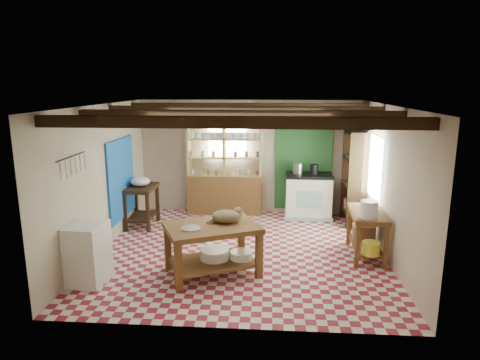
# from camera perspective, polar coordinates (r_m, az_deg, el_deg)

# --- Properties ---
(floor) EXTENTS (5.00, 5.00, 0.02)m
(floor) POSITION_cam_1_polar(r_m,az_deg,el_deg) (7.82, 0.19, -9.53)
(floor) COLOR maroon
(floor) RESTS_ON ground
(ceiling) EXTENTS (5.00, 5.00, 0.02)m
(ceiling) POSITION_cam_1_polar(r_m,az_deg,el_deg) (7.25, 0.21, 9.94)
(ceiling) COLOR #4C4D52
(ceiling) RESTS_ON wall_back
(wall_back) EXTENTS (5.00, 0.04, 2.60)m
(wall_back) POSITION_cam_1_polar(r_m,az_deg,el_deg) (9.87, 1.22, 3.08)
(wall_back) COLOR #C2B39C
(wall_back) RESTS_ON floor
(wall_front) EXTENTS (5.00, 0.04, 2.60)m
(wall_front) POSITION_cam_1_polar(r_m,az_deg,el_deg) (5.03, -1.82, -6.45)
(wall_front) COLOR #C2B39C
(wall_front) RESTS_ON floor
(wall_left) EXTENTS (0.04, 5.00, 2.60)m
(wall_left) POSITION_cam_1_polar(r_m,az_deg,el_deg) (7.99, -17.98, 0.17)
(wall_left) COLOR #C2B39C
(wall_left) RESTS_ON floor
(wall_right) EXTENTS (0.04, 5.00, 2.60)m
(wall_right) POSITION_cam_1_polar(r_m,az_deg,el_deg) (7.67, 19.17, -0.43)
(wall_right) COLOR #C2B39C
(wall_right) RESTS_ON floor
(ceiling_beams) EXTENTS (5.00, 3.80, 0.15)m
(ceiling_beams) POSITION_cam_1_polar(r_m,az_deg,el_deg) (7.26, 0.21, 8.99)
(ceiling_beams) COLOR #311F11
(ceiling_beams) RESTS_ON ceiling
(blue_wall_patch) EXTENTS (0.04, 1.40, 1.60)m
(blue_wall_patch) POSITION_cam_1_polar(r_m,az_deg,el_deg) (8.85, -15.55, 0.16)
(blue_wall_patch) COLOR blue
(blue_wall_patch) RESTS_ON wall_left
(green_wall_patch) EXTENTS (1.30, 0.04, 2.30)m
(green_wall_patch) POSITION_cam_1_polar(r_m,az_deg,el_deg) (9.87, 8.48, 2.64)
(green_wall_patch) COLOR #215324
(green_wall_patch) RESTS_ON wall_back
(window_back) EXTENTS (0.90, 0.02, 0.80)m
(window_back) POSITION_cam_1_polar(r_m,az_deg,el_deg) (9.83, -1.70, 5.39)
(window_back) COLOR silver
(window_back) RESTS_ON wall_back
(window_right) EXTENTS (0.02, 1.30, 1.20)m
(window_right) POSITION_cam_1_polar(r_m,az_deg,el_deg) (8.60, 17.42, 1.73)
(window_right) COLOR silver
(window_right) RESTS_ON wall_right
(utensil_rail) EXTENTS (0.06, 0.90, 0.28)m
(utensil_rail) POSITION_cam_1_polar(r_m,az_deg,el_deg) (6.81, -21.53, 1.92)
(utensil_rail) COLOR black
(utensil_rail) RESTS_ON wall_left
(pot_rack) EXTENTS (0.86, 0.12, 0.36)m
(pot_rack) POSITION_cam_1_polar(r_m,az_deg,el_deg) (9.33, 8.86, 7.82)
(pot_rack) COLOR black
(pot_rack) RESTS_ON ceiling
(shelving_unit) EXTENTS (1.70, 0.34, 2.20)m
(shelving_unit) POSITION_cam_1_polar(r_m,az_deg,el_deg) (9.77, -2.07, 1.78)
(shelving_unit) COLOR tan
(shelving_unit) RESTS_ON floor
(tall_rack) EXTENTS (0.40, 0.86, 2.00)m
(tall_rack) POSITION_cam_1_polar(r_m,az_deg,el_deg) (9.40, 15.00, 0.29)
(tall_rack) COLOR #311F11
(tall_rack) RESTS_ON floor
(work_table) EXTENTS (1.67, 1.44, 0.80)m
(work_table) POSITION_cam_1_polar(r_m,az_deg,el_deg) (6.85, -3.70, -9.19)
(work_table) COLOR brown
(work_table) RESTS_ON floor
(stove) EXTENTS (1.03, 0.70, 1.00)m
(stove) POSITION_cam_1_polar(r_m,az_deg,el_deg) (9.72, 9.09, -2.07)
(stove) COLOR white
(stove) RESTS_ON floor
(prep_table) EXTENTS (0.59, 0.86, 0.87)m
(prep_table) POSITION_cam_1_polar(r_m,az_deg,el_deg) (9.26, -12.98, -3.40)
(prep_table) COLOR #311F11
(prep_table) RESTS_ON floor
(white_cabinet) EXTENTS (0.55, 0.64, 0.91)m
(white_cabinet) POSITION_cam_1_polar(r_m,az_deg,el_deg) (6.91, -19.62, -9.23)
(white_cabinet) COLOR white
(white_cabinet) RESTS_ON floor
(right_counter) EXTENTS (0.61, 1.15, 0.81)m
(right_counter) POSITION_cam_1_polar(r_m,az_deg,el_deg) (7.79, 16.50, -6.91)
(right_counter) COLOR brown
(right_counter) RESTS_ON floor
(cat) EXTENTS (0.57, 0.54, 0.21)m
(cat) POSITION_cam_1_polar(r_m,az_deg,el_deg) (6.79, -1.86, -4.86)
(cat) COLOR olive
(cat) RESTS_ON work_table
(steel_tray) EXTENTS (0.40, 0.40, 0.02)m
(steel_tray) POSITION_cam_1_polar(r_m,az_deg,el_deg) (6.58, -6.57, -6.41)
(steel_tray) COLOR #A6A8AE
(steel_tray) RESTS_ON work_table
(basin_large) EXTENTS (0.61, 0.61, 0.16)m
(basin_large) POSITION_cam_1_polar(r_m,az_deg,el_deg) (6.95, -3.41, -9.82)
(basin_large) COLOR white
(basin_large) RESTS_ON work_table
(basin_small) EXTENTS (0.47, 0.47, 0.12)m
(basin_small) POSITION_cam_1_polar(r_m,az_deg,el_deg) (6.94, 0.17, -9.98)
(basin_small) COLOR white
(basin_small) RESTS_ON work_table
(kettle_left) EXTENTS (0.22, 0.22, 0.24)m
(kettle_left) POSITION_cam_1_polar(r_m,az_deg,el_deg) (9.57, 7.73, 1.55)
(kettle_left) COLOR #A6A8AE
(kettle_left) RESTS_ON stove
(kettle_right) EXTENTS (0.18, 0.18, 0.22)m
(kettle_right) POSITION_cam_1_polar(r_m,az_deg,el_deg) (9.60, 9.81, 1.43)
(kettle_right) COLOR black
(kettle_right) RESTS_ON stove
(enamel_bowl) EXTENTS (0.40, 0.40, 0.20)m
(enamel_bowl) POSITION_cam_1_polar(r_m,az_deg,el_deg) (9.13, -13.14, -0.18)
(enamel_bowl) COLOR white
(enamel_bowl) RESTS_ON prep_table
(white_bucket) EXTENTS (0.30, 0.30, 0.29)m
(white_bucket) POSITION_cam_1_polar(r_m,az_deg,el_deg) (7.29, 16.84, -3.77)
(white_bucket) COLOR white
(white_bucket) RESTS_ON right_counter
(wicker_basket) EXTENTS (0.37, 0.30, 0.25)m
(wicker_basket) POSITION_cam_1_polar(r_m,az_deg,el_deg) (8.09, 16.12, -6.64)
(wicker_basket) COLOR #9C663E
(wicker_basket) RESTS_ON right_counter
(yellow_tub) EXTENTS (0.30, 0.30, 0.21)m
(yellow_tub) POSITION_cam_1_polar(r_m,az_deg,el_deg) (7.40, 17.04, -8.69)
(yellow_tub) COLOR yellow
(yellow_tub) RESTS_ON right_counter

